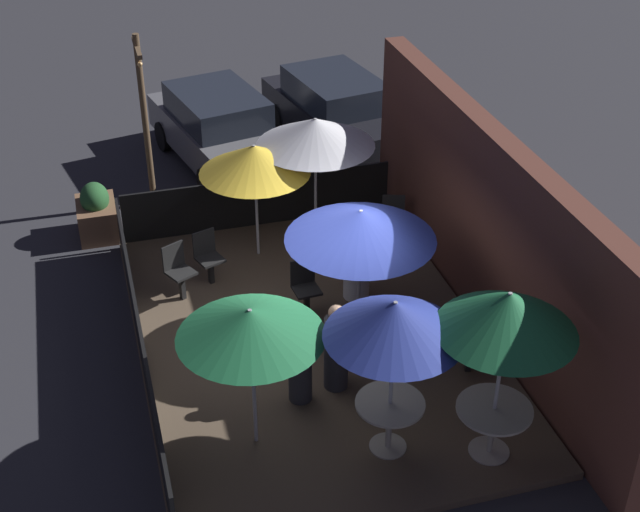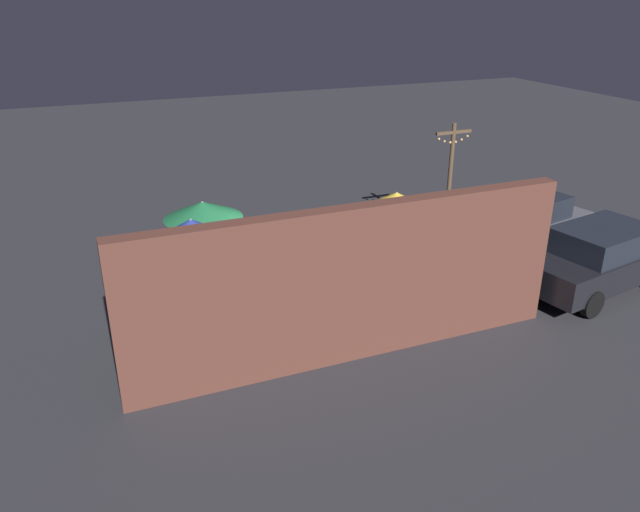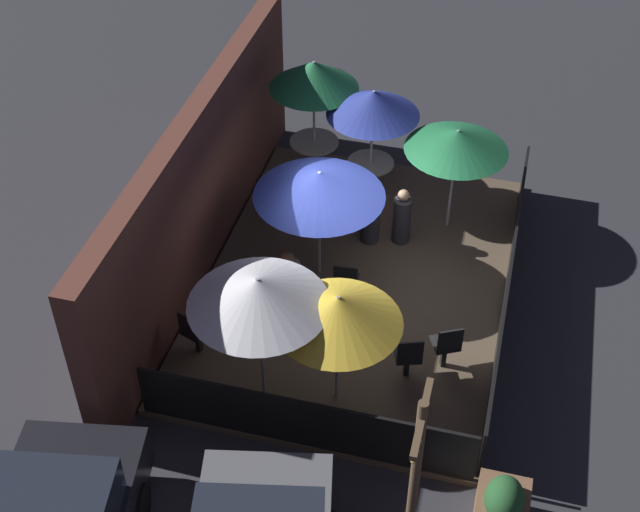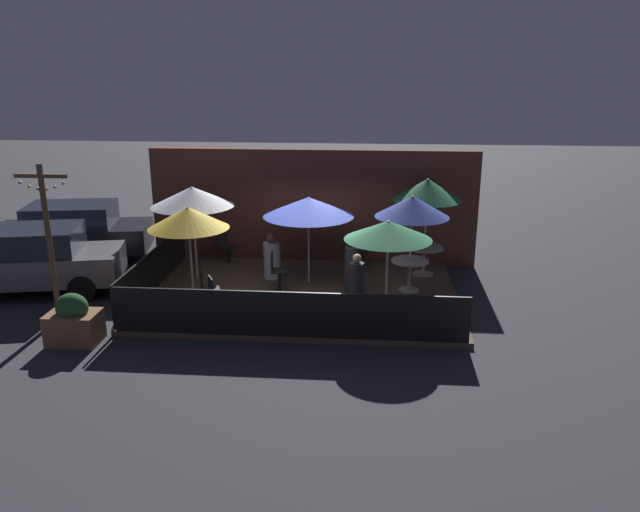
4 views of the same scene
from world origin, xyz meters
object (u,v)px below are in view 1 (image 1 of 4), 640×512
(patio_umbrella_1, at_px, (395,319))
(patio_chair_1, at_px, (305,286))
(patio_umbrella_4, at_px, (250,323))
(patron_0, at_px, (357,270))
(patron_2, at_px, (300,369))
(light_post, at_px, (144,112))
(patio_chair_2, at_px, (208,255))
(patio_chair_4, at_px, (178,270))
(patron_1, at_px, (336,350))
(dining_table_1, at_px, (390,412))
(patio_umbrella_2, at_px, (361,225))
(dining_table_0, at_px, (493,417))
(patio_umbrella_3, at_px, (315,132))
(patio_umbrella_5, at_px, (254,159))
(patio_umbrella_0, at_px, (508,312))
(parked_car_0, at_px, (218,128))
(patio_chair_0, at_px, (393,219))
(planter_box, at_px, (97,213))
(patio_chair_3, at_px, (470,339))
(parked_car_1, at_px, (335,110))

(patio_umbrella_1, xyz_separation_m, patio_chair_1, (-3.16, -0.27, -1.53))
(patio_umbrella_4, relative_size, patron_0, 1.81)
(patron_2, xyz_separation_m, light_post, (-6.45, -1.28, 1.29))
(patio_chair_2, relative_size, patron_2, 0.80)
(patio_chair_4, height_order, patron_1, patron_1)
(patio_chair_1, height_order, light_post, light_post)
(dining_table_1, relative_size, patron_1, 0.65)
(patio_umbrella_4, xyz_separation_m, patron_2, (-0.65, 0.77, -1.40))
(patio_umbrella_2, height_order, patron_0, patio_umbrella_2)
(patio_umbrella_2, xyz_separation_m, dining_table_0, (2.89, 0.86, -1.33))
(dining_table_1, xyz_separation_m, light_post, (-7.69, -2.13, 1.20))
(patio_umbrella_4, relative_size, patio_chair_1, 2.21)
(patio_umbrella_1, relative_size, patio_umbrella_3, 0.98)
(patio_umbrella_5, relative_size, dining_table_1, 2.33)
(patio_umbrella_0, height_order, patio_umbrella_5, patio_umbrella_0)
(parked_car_0, bearing_deg, patio_chair_4, -29.77)
(patio_umbrella_2, xyz_separation_m, patio_chair_0, (-2.39, 1.41, -1.44))
(patio_umbrella_1, bearing_deg, patron_0, 169.12)
(patio_umbrella_2, distance_m, patron_1, 1.82)
(patio_umbrella_2, height_order, patio_chair_2, patio_umbrella_2)
(patio_umbrella_2, bearing_deg, patio_umbrella_0, 16.55)
(patio_umbrella_1, xyz_separation_m, dining_table_1, (0.00, -0.00, -1.46))
(patio_umbrella_3, height_order, parked_car_0, patio_umbrella_3)
(patron_1, relative_size, planter_box, 1.33)
(dining_table_0, relative_size, patio_chair_3, 1.04)
(patio_umbrella_1, bearing_deg, patio_chair_0, 159.74)
(patio_umbrella_4, height_order, patron_2, patio_umbrella_4)
(planter_box, bearing_deg, patio_umbrella_4, 14.60)
(dining_table_1, distance_m, light_post, 8.07)
(patio_umbrella_3, xyz_separation_m, patio_chair_1, (2.18, -0.78, -1.57))
(patron_2, bearing_deg, patio_umbrella_4, -83.07)
(patio_umbrella_1, height_order, patron_0, patio_umbrella_1)
(patio_chair_1, height_order, patio_chair_2, patio_chair_1)
(dining_table_0, xyz_separation_m, patio_chair_2, (-4.95, -2.81, -0.10))
(patio_umbrella_5, bearing_deg, patio_chair_4, -57.32)
(patron_1, bearing_deg, light_post, -40.63)
(patio_umbrella_4, relative_size, parked_car_1, 0.48)
(patio_umbrella_5, relative_size, patron_2, 1.83)
(patio_umbrella_0, height_order, planter_box, patio_umbrella_0)
(patio_umbrella_1, bearing_deg, patio_chair_2, -160.80)
(dining_table_0, relative_size, patio_chair_1, 1.02)
(patio_umbrella_4, distance_m, parked_car_0, 8.60)
(dining_table_0, bearing_deg, light_post, -157.50)
(patron_2, bearing_deg, patio_umbrella_5, 143.00)
(light_post, relative_size, parked_car_1, 0.77)
(patio_chair_0, bearing_deg, patio_umbrella_2, -10.31)
(patio_chair_0, relative_size, planter_box, 0.87)
(patio_umbrella_4, bearing_deg, patio_chair_3, 100.97)
(patio_chair_0, height_order, patio_chair_4, patio_chair_4)
(patio_umbrella_4, bearing_deg, patio_umbrella_0, 70.34)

